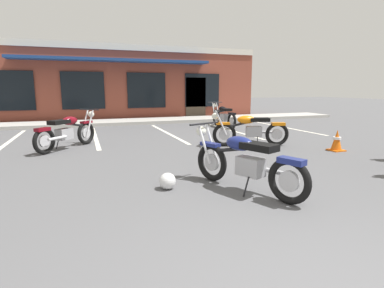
{
  "coord_description": "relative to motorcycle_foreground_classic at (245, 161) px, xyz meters",
  "views": [
    {
      "loc": [
        -1.54,
        -1.21,
        1.55
      ],
      "look_at": [
        0.29,
        3.92,
        0.55
      ],
      "focal_mm": 28.5,
      "sensor_mm": 36.0,
      "label": 1
    }
  ],
  "objects": [
    {
      "name": "motorcycle_red_sportbike",
      "position": [
        -2.68,
        4.46,
        0.0
      ],
      "size": [
        1.58,
        1.72,
        0.98
      ],
      "color": "black",
      "rests_on": "ground_plane"
    },
    {
      "name": "helmet_on_pavement",
      "position": [
        -1.09,
        0.46,
        -0.33
      ],
      "size": [
        0.26,
        0.26,
        0.26
      ],
      "color": "silver",
      "rests_on": "ground_plane"
    },
    {
      "name": "motorcycle_foreground_classic",
      "position": [
        0.0,
        0.0,
        0.0
      ],
      "size": [
        1.1,
        2.0,
        0.98
      ],
      "color": "black",
      "rests_on": "ground_plane"
    },
    {
      "name": "painted_stall_lines",
      "position": [
        -0.73,
        6.33,
        -0.46
      ],
      "size": [
        12.25,
        4.8,
        0.01
      ],
      "color": "silver",
      "rests_on": "ground_plane"
    },
    {
      "name": "brick_storefront_building",
      "position": [
        -0.72,
        13.85,
        1.35
      ],
      "size": [
        14.71,
        6.39,
        3.61
      ],
      "color": "brown",
      "rests_on": "ground_plane"
    },
    {
      "name": "sidewalk_kerb",
      "position": [
        -0.73,
        9.93,
        -0.39
      ],
      "size": [
        22.0,
        1.8,
        0.14
      ],
      "primitive_type": "cube",
      "color": "#A8A59E",
      "rests_on": "ground_plane"
    },
    {
      "name": "ground_plane",
      "position": [
        -0.73,
        1.33,
        -0.46
      ],
      "size": [
        80.0,
        80.0,
        0.0
      ],
      "primitive_type": "plane",
      "color": "#515154"
    },
    {
      "name": "traffic_cone",
      "position": [
        3.68,
        1.91,
        -0.2
      ],
      "size": [
        0.34,
        0.34,
        0.53
      ],
      "color": "orange",
      "rests_on": "ground_plane"
    },
    {
      "name": "motorcycle_black_cruiser",
      "position": [
        1.95,
        3.2,
        0.0
      ],
      "size": [
        2.05,
        0.95,
        0.98
      ],
      "color": "black",
      "rests_on": "ground_plane"
    },
    {
      "name": "motorcycle_blue_standard",
      "position": [
        3.08,
        7.2,
        0.0
      ],
      "size": [
        0.66,
        2.11,
        0.98
      ],
      "color": "black",
      "rests_on": "ground_plane"
    }
  ]
}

